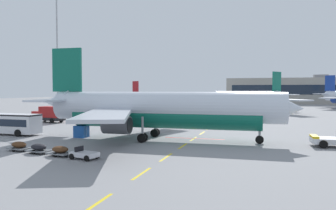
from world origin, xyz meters
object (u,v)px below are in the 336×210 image
(airliner_far_right, at_px, (120,98))
(fuel_service_truck, at_px, (95,113))
(airliner_foreground, at_px, (160,109))
(ground_power_truck, at_px, (136,114))
(baggage_train, at_px, (49,149))
(uld_cargo_container, at_px, (81,131))
(catering_truck, at_px, (49,114))
(apron_light_mast_near, at_px, (57,40))
(apron_shuttle_bus, at_px, (2,122))
(airliner_mid_left, at_px, (251,99))

(airliner_far_right, height_order, fuel_service_truck, airliner_far_right)
(airliner_foreground, xyz_separation_m, ground_power_truck, (-11.70, 21.44, -2.30))
(airliner_foreground, distance_m, airliner_far_right, 92.53)
(airliner_foreground, xyz_separation_m, baggage_train, (-7.48, -12.72, -3.42))
(fuel_service_truck, distance_m, uld_cargo_container, 25.02)
(catering_truck, distance_m, baggage_train, 35.52)
(fuel_service_truck, bearing_deg, airliner_foreground, -46.02)
(catering_truck, bearing_deg, uld_cargo_container, -44.65)
(uld_cargo_container, xyz_separation_m, apron_light_mast_near, (-22.15, 27.30, 17.13))
(airliner_far_right, bearing_deg, apron_shuttle_bus, -77.15)
(apron_light_mast_near, bearing_deg, catering_truck, -64.38)
(catering_truck, bearing_deg, apron_shuttle_bus, -75.60)
(fuel_service_truck, bearing_deg, airliner_mid_left, 49.56)
(uld_cargo_container, bearing_deg, ground_power_truck, 92.04)
(airliner_foreground, xyz_separation_m, apron_shuttle_bus, (-23.65, -1.23, -2.20))
(airliner_foreground, relative_size, apron_light_mast_near, 1.18)
(baggage_train, bearing_deg, ground_power_truck, 97.03)
(baggage_train, relative_size, apron_light_mast_near, 0.40)
(fuel_service_truck, height_order, apron_light_mast_near, apron_light_mast_near)
(airliner_far_right, distance_m, baggage_train, 101.17)
(airliner_mid_left, bearing_deg, apron_light_mast_near, -143.73)
(airliner_far_right, height_order, catering_truck, airliner_far_right)
(apron_shuttle_bus, xyz_separation_m, ground_power_truck, (11.95, 22.67, -0.10))
(airliner_foreground, height_order, airliner_mid_left, airliner_foreground)
(airliner_foreground, height_order, airliner_far_right, airliner_foreground)
(apron_shuttle_bus, xyz_separation_m, baggage_train, (16.16, -11.49, -1.22))
(apron_shuttle_bus, relative_size, uld_cargo_container, 7.48)
(airliner_mid_left, distance_m, fuel_service_truck, 46.41)
(airliner_far_right, distance_m, fuel_service_truck, 63.88)
(ground_power_truck, bearing_deg, apron_shuttle_bus, -117.79)
(apron_shuttle_bus, relative_size, baggage_train, 1.04)
(fuel_service_truck, bearing_deg, uld_cargo_container, -65.71)
(airliner_far_right, height_order, apron_shuttle_bus, airliner_far_right)
(apron_shuttle_bus, height_order, baggage_train, apron_shuttle_bus)
(airliner_foreground, relative_size, baggage_train, 2.98)
(apron_shuttle_bus, distance_m, catering_truck, 17.96)
(airliner_mid_left, relative_size, ground_power_truck, 4.47)
(airliner_mid_left, xyz_separation_m, fuel_service_truck, (-30.07, -35.28, -2.23))
(fuel_service_truck, bearing_deg, catering_truck, -140.11)
(fuel_service_truck, distance_m, baggage_train, 37.31)
(airliner_foreground, relative_size, uld_cargo_container, 21.42)
(apron_shuttle_bus, xyz_separation_m, uld_cargo_container, (12.74, 0.40, -0.95))
(catering_truck, relative_size, ground_power_truck, 1.04)
(catering_truck, xyz_separation_m, apron_light_mast_near, (-4.94, 10.30, 16.28))
(uld_cargo_container, bearing_deg, catering_truck, 135.35)
(apron_shuttle_bus, distance_m, uld_cargo_container, 12.78)
(airliner_far_right, relative_size, ground_power_truck, 3.60)
(airliner_mid_left, distance_m, uld_cargo_container, 61.42)
(catering_truck, xyz_separation_m, fuel_service_truck, (6.92, 5.79, 0.00))
(ground_power_truck, height_order, baggage_train, ground_power_truck)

